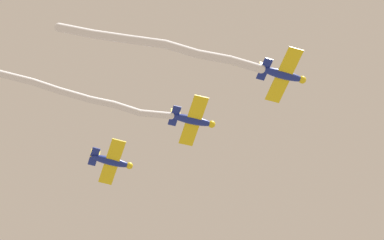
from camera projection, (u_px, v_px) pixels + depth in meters
airplane_lead at (283, 75)px, 63.95m from camera, size 5.42×5.21×1.54m
smoke_trail_lead at (163, 47)px, 62.16m from camera, size 14.64×13.31×1.50m
airplane_left_wing at (193, 120)px, 67.46m from camera, size 5.29×5.34×1.54m
smoke_trail_left_wing at (32, 82)px, 63.69m from camera, size 18.29×21.14×2.30m
airplane_right_wing at (112, 161)px, 70.98m from camera, size 5.45×5.18×1.54m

